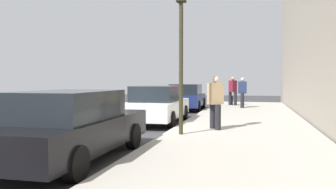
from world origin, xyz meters
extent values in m
plane|color=#333335|center=(0.00, 0.00, 0.00)|extent=(56.00, 56.00, 0.00)
cube|color=#A39E93|center=(0.00, -3.30, 0.07)|extent=(28.00, 4.60, 0.15)
cube|color=gold|center=(0.00, 3.20, 0.00)|extent=(28.00, 0.14, 0.01)
cylinder|color=black|center=(-3.46, 1.04, 0.32)|extent=(0.64, 0.23, 0.64)
cylinder|color=black|center=(-3.44, -0.64, 0.32)|extent=(0.64, 0.23, 0.64)
cylinder|color=black|center=(-6.39, -0.69, 0.32)|extent=(0.64, 0.23, 0.64)
cube|color=black|center=(-4.93, 0.17, 0.59)|extent=(4.79, 1.88, 0.64)
cube|color=black|center=(-5.16, 0.17, 1.21)|extent=(2.50, 1.64, 0.60)
cylinder|color=black|center=(3.01, 1.02, 0.32)|extent=(0.65, 0.24, 0.64)
cylinder|color=black|center=(3.06, -0.66, 0.32)|extent=(0.65, 0.24, 0.64)
cylinder|color=black|center=(0.19, 0.94, 0.32)|extent=(0.65, 0.24, 0.64)
cylinder|color=black|center=(0.24, -0.74, 0.32)|extent=(0.65, 0.24, 0.64)
cube|color=white|center=(1.62, 0.14, 0.59)|extent=(4.59, 1.93, 0.64)
cube|color=black|center=(1.40, 0.13, 1.21)|extent=(2.41, 1.67, 0.60)
cylinder|color=black|center=(9.19, 1.08, 0.32)|extent=(0.65, 0.24, 0.64)
cylinder|color=black|center=(9.25, -0.60, 0.32)|extent=(0.65, 0.24, 0.64)
cylinder|color=black|center=(6.57, 0.97, 0.32)|extent=(0.65, 0.24, 0.64)
cylinder|color=black|center=(6.63, -0.70, 0.32)|extent=(0.65, 0.24, 0.64)
cube|color=navy|center=(7.91, 0.19, 0.59)|extent=(4.30, 1.96, 0.64)
cube|color=black|center=(7.70, 0.18, 1.21)|extent=(2.26, 1.68, 0.60)
cylinder|color=black|center=(8.39, -2.97, 0.56)|extent=(0.19, 0.19, 0.82)
cylinder|color=black|center=(8.78, -2.98, 0.56)|extent=(0.19, 0.19, 0.82)
cube|color=#1E284C|center=(8.59, -2.98, 1.32)|extent=(0.31, 0.48, 0.70)
sphere|color=#D8AD8C|center=(8.59, -2.98, 1.78)|extent=(0.23, 0.23, 0.23)
cylinder|color=black|center=(-0.68, -2.51, 0.56)|extent=(0.19, 0.19, 0.81)
cylinder|color=black|center=(-0.37, -2.30, 0.56)|extent=(0.19, 0.19, 0.81)
cube|color=tan|center=(-0.53, -2.40, 1.31)|extent=(0.50, 0.55, 0.69)
sphere|color=beige|center=(-0.53, -2.40, 1.76)|extent=(0.22, 0.22, 0.22)
cylinder|color=black|center=(10.31, -2.50, 0.58)|extent=(0.20, 0.20, 0.85)
cylinder|color=black|center=(10.52, -2.15, 0.58)|extent=(0.20, 0.20, 0.85)
cube|color=maroon|center=(10.41, -2.32, 1.36)|extent=(0.58, 0.52, 0.73)
sphere|color=tan|center=(10.41, -2.32, 1.84)|extent=(0.24, 0.24, 0.24)
cylinder|color=#2D2D19|center=(-1.82, -1.54, 2.07)|extent=(0.12, 0.12, 3.85)
cube|color=#191E38|center=(10.83, -2.20, 0.43)|extent=(0.34, 0.22, 0.57)
cylinder|color=#4C4C4C|center=(10.83, -2.20, 0.90)|extent=(0.03, 0.03, 0.36)
camera|label=1|loc=(-11.53, -3.59, 1.73)|focal=36.32mm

